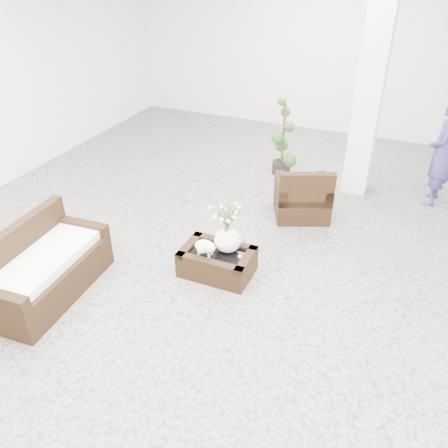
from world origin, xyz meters
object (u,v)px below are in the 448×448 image
at_px(coffee_table, 217,263).
at_px(armchair, 303,190).
at_px(loveseat, 44,263).
at_px(topiary, 283,137).

height_order(coffee_table, armchair, armchair).
bearing_deg(loveseat, coffee_table, -59.27).
relative_size(coffee_table, topiary, 0.65).
height_order(coffee_table, topiary, topiary).
distance_m(armchair, topiary, 1.56).
bearing_deg(armchair, loveseat, 30.42).
bearing_deg(coffee_table, armchair, 72.97).
distance_m(coffee_table, topiary, 3.29).
relative_size(loveseat, topiary, 1.18).
height_order(loveseat, topiary, topiary).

